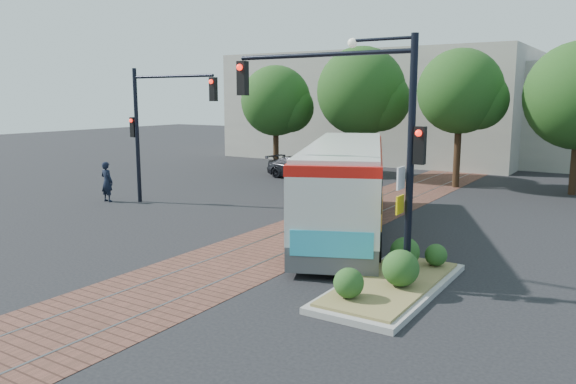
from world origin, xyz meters
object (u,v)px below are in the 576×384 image
at_px(parked_car, 301,168).
at_px(city_bus, 345,182).
at_px(officer, 107,182).
at_px(signal_pole_left, 154,117).
at_px(signal_pole_main, 364,121).
at_px(traffic_island, 394,276).

bearing_deg(parked_car, city_bus, -132.74).
distance_m(officer, parked_car, 11.63).
bearing_deg(city_bus, signal_pole_left, 157.28).
height_order(city_bus, signal_pole_main, signal_pole_main).
xyz_separation_m(city_bus, traffic_island, (3.91, -5.01, -1.42)).
relative_size(city_bus, officer, 6.38).
bearing_deg(parked_car, traffic_island, -132.80).
bearing_deg(signal_pole_left, traffic_island, -20.36).
bearing_deg(signal_pole_main, city_bus, 120.96).
bearing_deg(city_bus, signal_pole_main, -82.46).
xyz_separation_m(traffic_island, parked_car, (-11.88, 15.16, 0.32)).
height_order(city_bus, traffic_island, city_bus).
bearing_deg(signal_pole_main, signal_pole_left, 158.55).
relative_size(city_bus, signal_pole_left, 1.96).
bearing_deg(officer, signal_pole_left, -161.91).
distance_m(signal_pole_main, signal_pole_left, 13.14).
bearing_deg(traffic_island, officer, 165.12).
bearing_deg(officer, city_bus, -174.81).
relative_size(traffic_island, parked_car, 1.17).
xyz_separation_m(officer, parked_car, (3.73, 11.01, -0.27)).
bearing_deg(parked_car, signal_pole_main, -134.95).
relative_size(traffic_island, signal_pole_left, 0.87).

